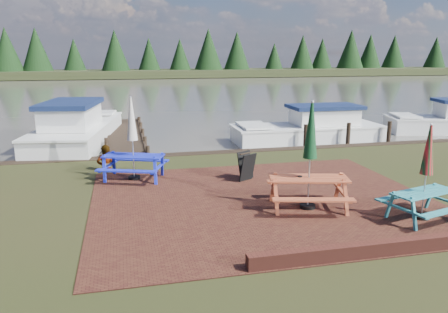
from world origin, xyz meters
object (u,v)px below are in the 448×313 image
(boat_near, at_px, (310,130))
(boat_jetty, at_px, (77,131))
(picnic_table_red, at_px, (309,173))
(picnic_table_blue, at_px, (133,151))
(jetty, at_px, (125,134))
(chalkboard, at_px, (247,166))
(person, at_px, (105,145))
(picnic_table_teal, at_px, (425,187))

(boat_near, bearing_deg, boat_jetty, 82.02)
(picnic_table_red, distance_m, picnic_table_blue, 5.59)
(picnic_table_red, height_order, boat_jetty, picnic_table_red)
(jetty, bearing_deg, picnic_table_blue, -88.51)
(picnic_table_red, height_order, picnic_table_blue, picnic_table_red)
(boat_jetty, bearing_deg, picnic_table_blue, -62.20)
(chalkboard, relative_size, person, 0.51)
(chalkboard, height_order, boat_near, boat_near)
(boat_jetty, xyz_separation_m, boat_near, (10.48, -1.61, -0.11))
(picnic_table_blue, xyz_separation_m, boat_jetty, (-2.28, 6.74, -0.42))
(picnic_table_blue, bearing_deg, boat_near, 52.53)
(picnic_table_red, relative_size, boat_near, 0.39)
(chalkboard, xyz_separation_m, boat_jetty, (-5.67, 7.62, 0.02))
(picnic_table_blue, bearing_deg, boat_jetty, 129.21)
(picnic_table_red, relative_size, chalkboard, 3.10)
(picnic_table_teal, height_order, boat_jetty, picnic_table_teal)
(picnic_table_blue, distance_m, boat_jetty, 7.12)
(picnic_table_teal, xyz_separation_m, picnic_table_red, (-2.35, 1.29, 0.15))
(chalkboard, bearing_deg, jetty, 84.71)
(chalkboard, bearing_deg, boat_jetty, 97.99)
(picnic_table_teal, distance_m, boat_jetty, 14.67)
(picnic_table_teal, xyz_separation_m, boat_near, (1.64, 10.09, -0.43))
(picnic_table_teal, distance_m, picnic_table_blue, 8.23)
(picnic_table_blue, distance_m, chalkboard, 3.54)
(picnic_table_teal, bearing_deg, person, 124.95)
(picnic_table_teal, relative_size, person, 1.33)
(picnic_table_teal, relative_size, boat_jetty, 0.28)
(picnic_table_teal, xyz_separation_m, person, (-7.45, 6.33, 0.06))
(picnic_table_red, bearing_deg, picnic_table_blue, 152.87)
(jetty, distance_m, boat_jetty, 2.22)
(chalkboard, xyz_separation_m, jetty, (-3.59, 8.29, -0.34))
(picnic_table_teal, height_order, person, picnic_table_teal)
(picnic_table_blue, height_order, chalkboard, picnic_table_blue)
(chalkboard, height_order, person, person)
(picnic_table_teal, height_order, jetty, picnic_table_teal)
(picnic_table_red, xyz_separation_m, person, (-5.10, 5.03, -0.09))
(picnic_table_teal, relative_size, picnic_table_blue, 0.89)
(picnic_table_blue, bearing_deg, picnic_table_red, -20.59)
(jetty, height_order, boat_jetty, boat_jetty)
(chalkboard, relative_size, jetty, 0.10)
(picnic_table_blue, xyz_separation_m, chalkboard, (3.39, -0.89, -0.45))
(boat_jetty, bearing_deg, boat_near, 0.35)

